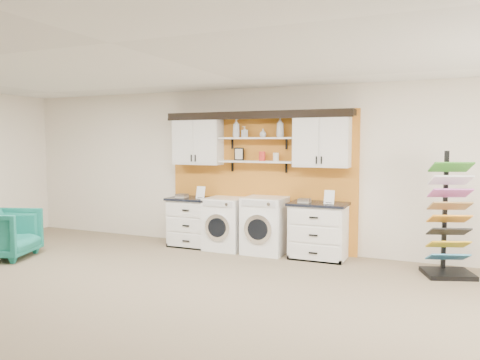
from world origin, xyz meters
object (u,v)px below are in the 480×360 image
at_px(armchair, 6,234).
at_px(base_cabinet_left, 195,222).
at_px(washer, 226,223).
at_px(base_cabinet_right, 318,231).
at_px(dryer, 265,225).
at_px(sample_rack, 448,237).

bearing_deg(armchair, base_cabinet_left, -67.44).
bearing_deg(washer, base_cabinet_right, 0.12).
bearing_deg(dryer, washer, -180.00).
xyz_separation_m(base_cabinet_right, washer, (-1.64, -0.00, 0.00)).
bearing_deg(base_cabinet_left, base_cabinet_right, -0.00).
relative_size(base_cabinet_right, armchair, 1.07).
xyz_separation_m(base_cabinet_left, washer, (0.62, -0.00, 0.01)).
distance_m(base_cabinet_right, sample_rack, 1.91).
xyz_separation_m(dryer, sample_rack, (2.81, -0.23, 0.07)).
bearing_deg(dryer, armchair, -151.98).
bearing_deg(armchair, dryer, -79.39).
distance_m(base_cabinet_right, washer, 1.64).
height_order(base_cabinet_left, base_cabinet_right, base_cabinet_right).
height_order(dryer, armchair, dryer).
relative_size(base_cabinet_left, base_cabinet_right, 0.97).
height_order(base_cabinet_right, washer, same).
bearing_deg(armchair, sample_rack, -92.38).
xyz_separation_m(washer, sample_rack, (3.54, -0.23, 0.10)).
distance_m(base_cabinet_left, armchair, 3.08).
relative_size(dryer, armchair, 1.10).
bearing_deg(base_cabinet_right, dryer, -179.79).
height_order(sample_rack, armchair, sample_rack).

